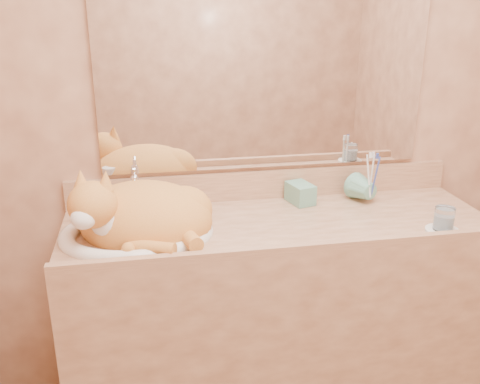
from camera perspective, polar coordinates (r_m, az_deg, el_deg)
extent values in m
cube|color=#935D42|center=(2.15, 2.67, 9.52)|extent=(2.40, 0.02, 2.50)
cube|color=white|center=(2.12, 2.80, 13.19)|extent=(1.30, 0.02, 0.80)
imported|color=#66A48C|center=(2.13, 7.37, 0.64)|extent=(0.10, 0.10, 0.18)
imported|color=#66A48C|center=(2.21, 13.78, -0.12)|extent=(0.14, 0.14, 0.10)
cylinder|color=white|center=(2.05, 20.78, -3.88)|extent=(0.12, 0.12, 0.01)
cylinder|color=white|center=(2.03, 20.94, -2.68)|extent=(0.07, 0.07, 0.08)
cylinder|color=white|center=(2.04, -14.00, -1.40)|extent=(0.05, 0.05, 0.13)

